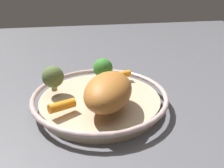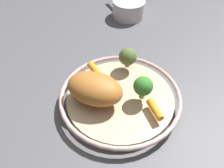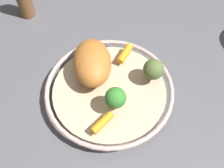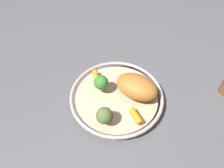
{
  "view_description": "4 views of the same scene",
  "coord_description": "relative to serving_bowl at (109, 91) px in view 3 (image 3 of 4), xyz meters",
  "views": [
    {
      "loc": [
        -0.07,
        -0.52,
        0.31
      ],
      "look_at": [
        0.03,
        -0.01,
        0.07
      ],
      "focal_mm": 36.83,
      "sensor_mm": 36.0,
      "label": 1
    },
    {
      "loc": [
        0.43,
        -0.06,
        0.52
      ],
      "look_at": [
        -0.02,
        -0.02,
        0.06
      ],
      "focal_mm": 36.36,
      "sensor_mm": 36.0,
      "label": 2
    },
    {
      "loc": [
        0.2,
        0.34,
        0.65
      ],
      "look_at": [
        -0.0,
        0.01,
        0.06
      ],
      "focal_mm": 43.5,
      "sensor_mm": 36.0,
      "label": 3
    },
    {
      "loc": [
        -0.46,
        -0.01,
        0.67
      ],
      "look_at": [
        0.02,
        0.02,
        0.08
      ],
      "focal_mm": 33.41,
      "sensor_mm": 36.0,
      "label": 4
    }
  ],
  "objects": [
    {
      "name": "ground_plane",
      "position": [
        0.0,
        0.0,
        -0.02
      ],
      "size": [
        2.28,
        2.28,
        0.0
      ],
      "primitive_type": "plane",
      "color": "#4C4C51"
    },
    {
      "name": "serving_bowl",
      "position": [
        0.0,
        0.0,
        0.0
      ],
      "size": [
        0.35,
        0.35,
        0.04
      ],
      "color": "tan",
      "rests_on": "ground_plane"
    },
    {
      "name": "roast_chicken_piece",
      "position": [
        0.01,
        -0.07,
        0.06
      ],
      "size": [
        0.16,
        0.19,
        0.08
      ],
      "primitive_type": "ellipsoid",
      "rotation": [
        0.0,
        0.0,
        1.11
      ],
      "color": "#A76429",
      "rests_on": "serving_bowl"
    },
    {
      "name": "baby_carrot_right",
      "position": [
        0.07,
        0.08,
        0.03
      ],
      "size": [
        0.07,
        0.04,
        0.02
      ],
      "primitive_type": "cylinder",
      "rotation": [
        1.57,
        0.0,
        1.83
      ],
      "color": "orange",
      "rests_on": "serving_bowl"
    },
    {
      "name": "baby_carrot_back",
      "position": [
        -0.1,
        -0.07,
        0.03
      ],
      "size": [
        0.07,
        0.05,
        0.03
      ],
      "primitive_type": "cylinder",
      "rotation": [
        1.65,
        0.0,
        2.07
      ],
      "color": "orange",
      "rests_on": "serving_bowl"
    },
    {
      "name": "broccoli_floret_mid",
      "position": [
        0.02,
        0.06,
        0.06
      ],
      "size": [
        0.05,
        0.05,
        0.07
      ],
      "color": "#96AA66",
      "rests_on": "serving_bowl"
    },
    {
      "name": "broccoli_floret_large",
      "position": [
        -0.12,
        0.04,
        0.06
      ],
      "size": [
        0.06,
        0.06,
        0.07
      ],
      "color": "tan",
      "rests_on": "serving_bowl"
    }
  ]
}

